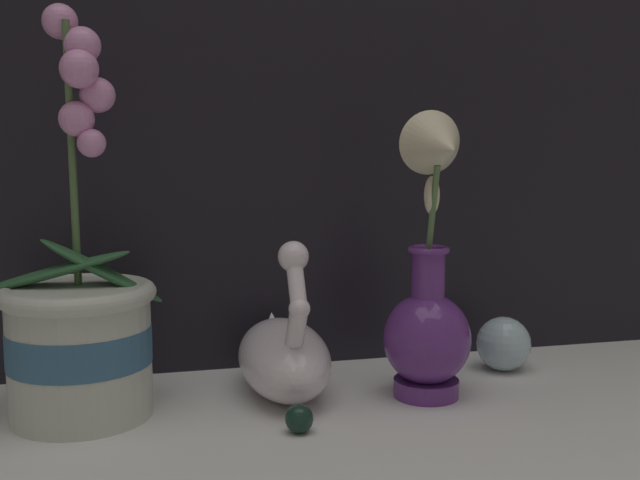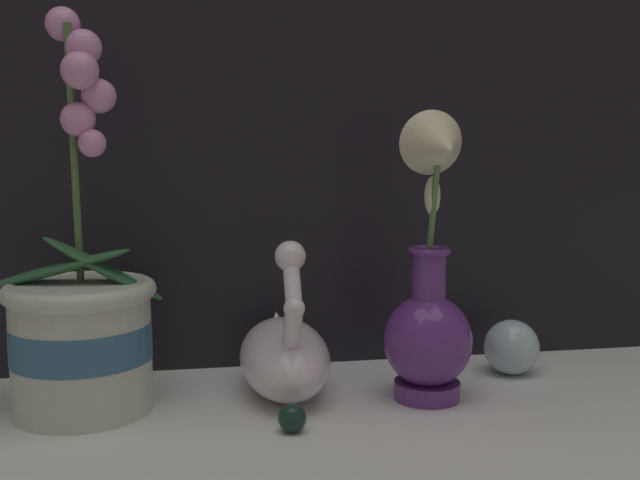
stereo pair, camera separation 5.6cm
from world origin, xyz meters
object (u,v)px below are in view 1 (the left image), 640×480
Objects in this scene: orchid_potted_plant at (80,327)px; blue_vase at (430,297)px; swan_figurine at (284,354)px; glass_sphere at (504,344)px.

orchid_potted_plant reaches higher than blue_vase.
orchid_potted_plant reaches higher than swan_figurine.
orchid_potted_plant is 0.39m from blue_vase.
orchid_potted_plant is at bearing -175.81° from swan_figurine.
orchid_potted_plant is 0.53m from glass_sphere.
orchid_potted_plant reaches higher than glass_sphere.
blue_vase is at bearing -149.72° from glass_sphere.
orchid_potted_plant is 6.19× the size of glass_sphere.
swan_figurine is at bearing 4.19° from orchid_potted_plant.
swan_figurine is 2.93× the size of glass_sphere.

